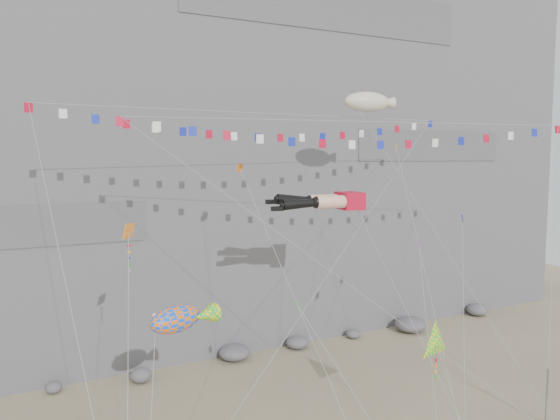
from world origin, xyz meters
The scene contains 15 objects.
cliff centered at (0.00, 32.00, 25.00)m, with size 80.00×28.00×50.00m, color slate.
talus_boulders centered at (0.00, 17.00, 0.60)m, with size 60.00×3.00×1.20m, color slate, non-canonical shape.
anchor_pole_right centered at (13.35, -2.24, 1.81)m, with size 0.12×0.12×3.63m, color slate.
legs_kite centered at (2.13, 6.31, 13.97)m, with size 6.55×16.95×20.70m.
flag_banner_upper centered at (0.06, 10.45, 19.87)m, with size 30.53×14.27×27.33m.
flag_banner_lower centered at (4.20, 4.70, 19.10)m, with size 29.82×10.21×22.18m.
harlequin_kite centered at (-11.22, 3.28, 13.14)m, with size 3.04×9.06×15.62m.
fish_windsock centered at (-9.38, 1.68, 8.91)m, with size 5.35×7.22×11.06m.
delta_kite centered at (4.72, -1.46, 6.39)m, with size 4.35×7.79×10.01m.
blimp_windsock centered at (7.62, 9.40, 20.91)m, with size 9.05×12.38×24.69m.
small_kite_a centered at (-2.70, 8.80, 15.76)m, with size 1.65×15.36×21.89m.
small_kite_b centered at (7.72, 3.58, 10.87)m, with size 5.98×9.00×14.80m.
small_kite_c centered at (-2.70, 1.15, 8.76)m, with size 3.54×8.67×12.32m.
small_kite_d centered at (8.76, 7.22, 17.21)m, with size 5.89×13.77×22.53m.
small_kite_e centered at (10.26, 2.30, 12.62)m, with size 7.44×8.09×16.26m.
Camera 1 is at (-16.81, -23.95, 16.85)m, focal length 35.00 mm.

